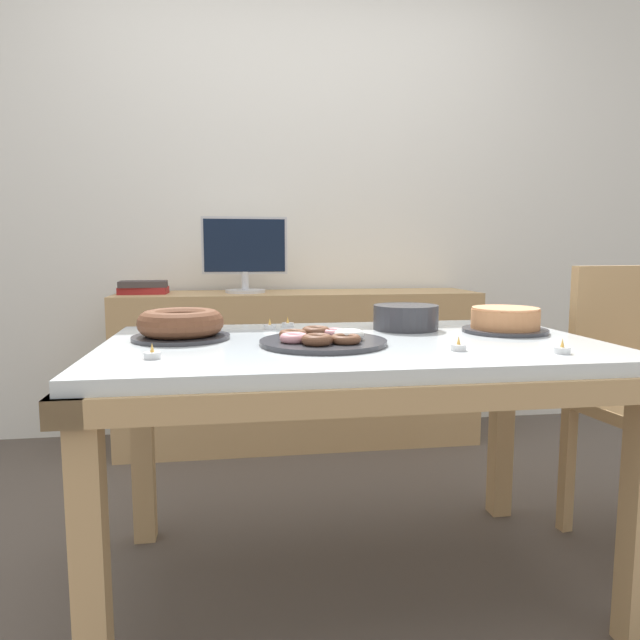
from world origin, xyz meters
TOP-DOWN VIEW (x-y plane):
  - ground_plane at (0.00, 0.00)m, footprint 12.00×12.00m
  - wall_back at (0.00, 1.62)m, footprint 8.00×0.10m
  - dining_table at (0.00, 0.00)m, footprint 1.42×0.86m
  - sideboard at (0.00, 1.32)m, footprint 1.82×0.44m
  - computer_monitor at (-0.27, 1.32)m, footprint 0.42×0.20m
  - book_stack at (-0.77, 1.32)m, footprint 0.24×0.18m
  - cake_chocolate_round at (0.51, 0.09)m, footprint 0.26×0.26m
  - cake_golden_bundt at (-0.49, 0.10)m, footprint 0.28×0.28m
  - pastry_platter at (-0.10, -0.07)m, footprint 0.35×0.35m
  - plate_stack at (0.22, 0.20)m, footprint 0.21×0.21m
  - tealight_centre at (0.23, -0.20)m, footprint 0.04×0.04m
  - tealight_near_cakes at (-0.22, 0.27)m, footprint 0.04×0.04m
  - tealight_right_edge at (-0.16, 0.31)m, footprint 0.04×0.04m
  - tealight_left_edge at (-0.53, -0.20)m, footprint 0.04×0.04m
  - tealight_near_front at (0.47, -0.29)m, footprint 0.04×0.04m

SIDE VIEW (x-z plane):
  - ground_plane at x=0.00m, z-range 0.00..0.00m
  - sideboard at x=0.00m, z-range 0.00..0.78m
  - dining_table at x=0.00m, z-range 0.27..1.01m
  - tealight_centre at x=0.23m, z-range 0.73..0.77m
  - tealight_near_cakes at x=-0.22m, z-range 0.73..0.77m
  - tealight_right_edge at x=-0.16m, z-range 0.73..0.77m
  - tealight_left_edge at x=-0.53m, z-range 0.73..0.77m
  - tealight_near_front at x=0.47m, z-range 0.73..0.77m
  - pastry_platter at x=-0.10m, z-range 0.73..0.77m
  - cake_chocolate_round at x=0.51m, z-range 0.73..0.81m
  - plate_stack at x=0.22m, z-range 0.74..0.82m
  - cake_golden_bundt at x=-0.49m, z-range 0.73..0.82m
  - book_stack at x=-0.77m, z-range 0.78..0.85m
  - computer_monitor at x=-0.27m, z-range 0.78..1.16m
  - wall_back at x=0.00m, z-range 0.00..2.60m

